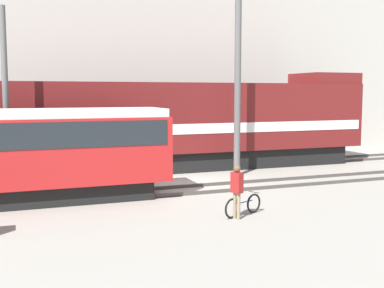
% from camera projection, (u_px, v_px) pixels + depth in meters
% --- Properties ---
extents(ground_plane, '(120.00, 120.00, 0.00)m').
position_uv_depth(ground_plane, '(187.00, 184.00, 20.98)').
color(ground_plane, gray).
extents(track_near, '(60.00, 1.51, 0.14)m').
position_uv_depth(track_near, '(200.00, 189.00, 19.53)').
color(track_near, '#47423D').
rests_on(track_near, ground).
extents(track_far, '(60.00, 1.51, 0.14)m').
position_uv_depth(track_far, '(161.00, 169.00, 24.52)').
color(track_far, '#47423D').
rests_on(track_far, ground).
extents(building_backdrop, '(44.13, 6.00, 10.65)m').
position_uv_depth(building_backdrop, '(124.00, 72.00, 31.59)').
color(building_backdrop, '#B7B2A8').
rests_on(building_backdrop, ground).
extents(freight_locomotive, '(21.66, 3.04, 5.05)m').
position_uv_depth(freight_locomotive, '(172.00, 125.00, 24.47)').
color(freight_locomotive, black).
rests_on(freight_locomotive, ground).
extents(streetcar, '(10.71, 2.54, 3.37)m').
position_uv_depth(streetcar, '(17.00, 150.00, 16.90)').
color(streetcar, black).
rests_on(streetcar, ground).
extents(bicycle, '(1.59, 0.73, 0.71)m').
position_uv_depth(bicycle, '(243.00, 206.00, 15.48)').
color(bicycle, black).
rests_on(bicycle, ground).
extents(person, '(0.34, 0.42, 1.71)m').
position_uv_depth(person, '(237.00, 186.00, 15.00)').
color(person, '#8C7A5B').
rests_on(person, ground).
extents(utility_pole_left, '(0.24, 0.24, 7.35)m').
position_uv_depth(utility_pole_left, '(6.00, 100.00, 19.10)').
color(utility_pole_left, '#595959').
rests_on(utility_pole_left, ground).
extents(utility_pole_center, '(0.31, 0.31, 9.67)m').
position_uv_depth(utility_pole_center, '(238.00, 74.00, 22.56)').
color(utility_pole_center, '#595959').
rests_on(utility_pole_center, ground).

